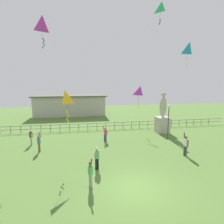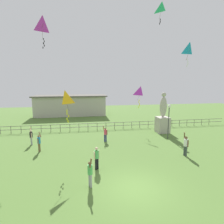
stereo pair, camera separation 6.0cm
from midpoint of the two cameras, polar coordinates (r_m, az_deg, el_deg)
name	(u,v)px [view 1 (the left image)]	position (r m, az deg, el deg)	size (l,w,h in m)	color
ground_plane	(136,188)	(11.77, 7.40, -23.06)	(80.00, 80.00, 0.00)	#517533
statue_monument	(162,119)	(23.61, 15.79, -2.18)	(1.52, 1.52, 5.16)	#B2AD9E
lamppost	(169,114)	(21.01, 17.63, -0.49)	(0.36, 0.36, 3.90)	#38383D
person_0	(39,142)	(17.85, -22.46, -8.89)	(0.36, 0.48, 1.86)	brown
person_1	(90,172)	(11.43, -7.09, -18.55)	(0.30, 0.51, 1.91)	#99999E
person_2	(186,144)	(16.92, 22.42, -9.53)	(0.32, 0.54, 2.05)	#3F4C47
person_3	(31,136)	(20.11, -24.60, -7.06)	(0.29, 0.49, 1.83)	#99999E
person_4	(97,157)	(13.39, -5.01, -14.09)	(0.42, 0.35, 1.70)	black
person_5	(105,133)	(19.34, -2.27, -6.85)	(0.47, 0.35, 1.82)	navy
kite_0	(162,9)	(23.45, 15.51, 29.30)	(1.03, 1.09, 2.45)	#1EB759
kite_1	(189,49)	(21.47, 23.46, 18.07)	(0.99, 0.77, 2.51)	#198CD1
kite_2	(65,99)	(14.54, -14.90, 4.17)	(0.99, 0.96, 2.57)	yellow
kite_4	(43,24)	(21.47, -21.39, 24.77)	(1.26, 1.03, 3.21)	#B22DB2
kite_5	(140,92)	(23.57, 9.03, 6.44)	(1.15, 1.33, 2.73)	#B22DB2
waterfront_railing	(102,125)	(24.30, -3.26, -4.23)	(36.06, 0.06, 0.95)	#4C4742
pavilion_building	(70,105)	(35.80, -13.22, 2.12)	(13.82, 4.85, 3.93)	#B7B2A3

